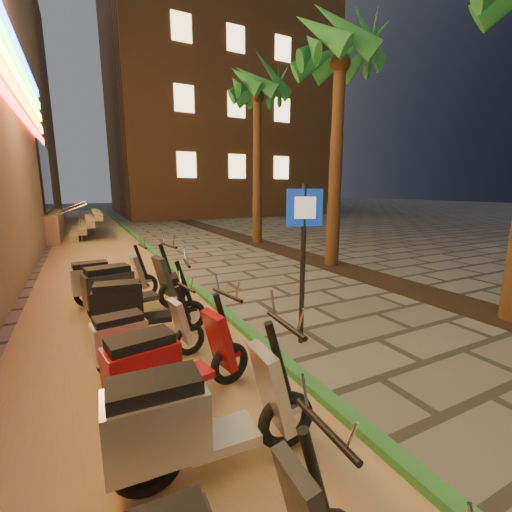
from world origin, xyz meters
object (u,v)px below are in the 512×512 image
scooter_5 (192,420)px  scooter_9 (126,288)px  scooter_10 (105,280)px  scooter_7 (138,337)px  scooter_6 (166,365)px  scooter_8 (137,306)px  pedestrian_sign (303,243)px

scooter_5 → scooter_9: bearing=93.4°
scooter_10 → scooter_7: bearing=-91.2°
scooter_6 → scooter_8: size_ratio=0.97×
scooter_7 → scooter_6: bearing=-90.1°
scooter_6 → scooter_9: scooter_9 is taller
pedestrian_sign → scooter_9: (-2.24, 2.26, -0.98)m
scooter_9 → scooter_10: 1.05m
pedestrian_sign → scooter_5: 2.95m
scooter_9 → scooter_7: bearing=-103.4°
scooter_6 → scooter_10: size_ratio=0.99×
scooter_7 → scooter_10: scooter_10 is taller
scooter_8 → scooter_9: bearing=100.8°
pedestrian_sign → scooter_8: (-2.19, 1.29, -1.02)m
pedestrian_sign → scooter_9: bearing=151.5°
scooter_5 → scooter_10: size_ratio=1.06×
pedestrian_sign → scooter_8: size_ratio=1.39×
scooter_5 → scooter_7: size_ratio=1.20×
scooter_7 → scooter_5: bearing=-95.0°
scooter_7 → scooter_9: (0.08, 1.98, 0.12)m
scooter_10 → scooter_9: bearing=-79.8°
pedestrian_sign → scooter_8: 2.74m
scooter_5 → scooter_7: bearing=96.2°
pedestrian_sign → scooter_5: size_ratio=1.35×
scooter_8 → scooter_10: (-0.32, 1.98, -0.01)m
scooter_7 → scooter_8: size_ratio=0.86×
pedestrian_sign → scooter_5: (-2.19, -1.70, -1.00)m
scooter_6 → scooter_10: (-0.34, 3.96, 0.00)m
scooter_5 → scooter_10: scooter_5 is taller
pedestrian_sign → scooter_6: bearing=-145.7°
scooter_5 → scooter_6: bearing=91.5°
scooter_6 → scooter_8: 1.98m
scooter_7 → scooter_9: bearing=79.3°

